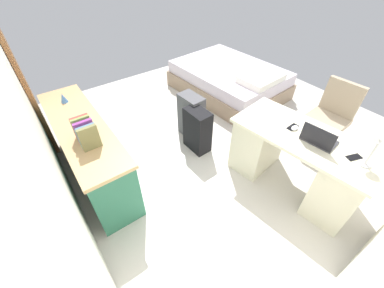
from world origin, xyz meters
name	(u,v)px	position (x,y,z in m)	size (l,w,h in m)	color
ground_plane	(217,141)	(0.00, 0.00, 0.00)	(5.18, 5.18, 0.00)	beige
wall_back	(20,111)	(0.00, 2.01, 1.32)	(4.18, 0.10, 2.64)	white
door_wooden	(19,71)	(1.54, 1.93, 1.02)	(0.88, 0.05, 2.04)	#936038
desk	(296,160)	(-1.10, -0.18, 0.39)	(1.52, 0.85, 0.75)	beige
office_chair	(327,122)	(-0.91, -1.08, 0.42)	(0.52, 0.52, 0.94)	black
credenza	(89,151)	(0.40, 1.62, 0.39)	(1.80, 0.48, 0.78)	#28664C
bed	(229,80)	(0.95, -1.07, 0.24)	(2.00, 1.54, 0.58)	gray
suitcase_black	(197,130)	(0.06, 0.32, 0.30)	(0.36, 0.22, 0.61)	black
suitcase_spare_grey	(191,116)	(0.35, 0.21, 0.32)	(0.36, 0.22, 0.64)	#4C4C51
laptop	(318,139)	(-1.22, -0.17, 0.80)	(0.34, 0.26, 0.21)	#333338
computer_mouse	(295,128)	(-0.96, -0.18, 0.76)	(0.06, 0.10, 0.03)	white
cell_phone_near_laptop	(354,157)	(-1.54, -0.26, 0.75)	(0.07, 0.14, 0.01)	black
cell_phone_by_mouse	(293,127)	(-0.93, -0.19, 0.75)	(0.07, 0.14, 0.01)	black
desk_lamp	(374,140)	(-1.60, -0.26, 1.00)	(0.16, 0.11, 0.34)	silver
book_row	(86,133)	(0.06, 1.63, 0.89)	(0.27, 0.17, 0.24)	olive
figurine_small	(63,98)	(0.93, 1.63, 0.83)	(0.08, 0.08, 0.11)	#4C7FBF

